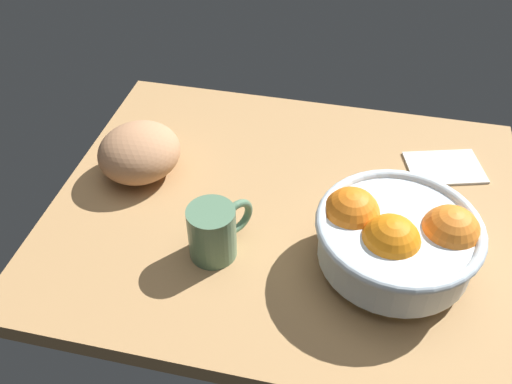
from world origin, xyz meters
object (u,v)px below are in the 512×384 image
Objects in this scene: fruit_bowl at (396,236)px; mug at (214,231)px; bread_loaf at (139,152)px; napkin_folded at (445,166)px.

mug is at bearing 6.67° from fruit_bowl.
bread_loaf is at bearing -15.31° from fruit_bowl.
fruit_bowl is 1.81× the size of napkin_folded.
fruit_bowl is at bearing 71.11° from napkin_folded.
fruit_bowl is 2.27× the size of mug.
bread_loaf is 53.19cm from napkin_folded.
bread_loaf is 22.84cm from mug.
napkin_folded is at bearing -166.19° from bread_loaf.
napkin_folded is at bearing -141.16° from mug.
fruit_bowl is 26.48cm from napkin_folded.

